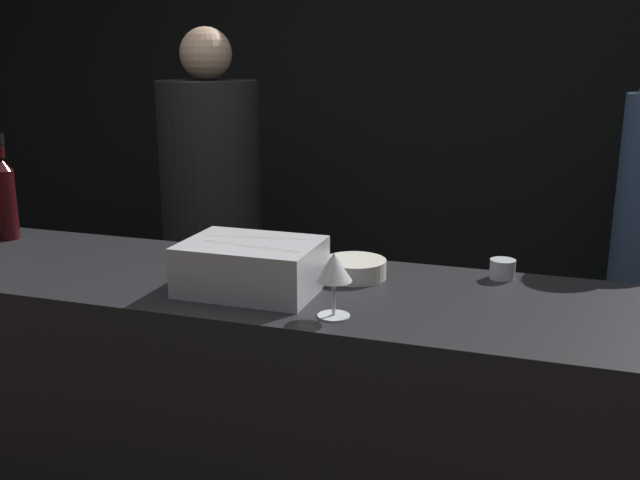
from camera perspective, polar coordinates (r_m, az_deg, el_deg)
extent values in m
cube|color=black|center=(3.74, 9.77, 11.50)|extent=(6.40, 0.06, 2.80)
cube|color=black|center=(2.08, -0.27, -17.03)|extent=(2.42, 0.59, 1.00)
cube|color=#B7BABF|center=(1.83, -5.51, -2.11)|extent=(0.34, 0.25, 0.13)
cylinder|color=#B2B7AD|center=(1.78, -5.51, -1.54)|extent=(0.28, 0.10, 0.07)
cylinder|color=#B2B7AD|center=(1.86, -5.26, -0.79)|extent=(0.28, 0.11, 0.07)
cylinder|color=silver|center=(1.94, 2.80, -2.29)|extent=(0.17, 0.17, 0.05)
cylinder|color=gray|center=(1.93, 2.81, -1.69)|extent=(0.14, 0.14, 0.01)
cylinder|color=silver|center=(1.66, 1.10, -6.08)|extent=(0.08, 0.08, 0.00)
cylinder|color=silver|center=(1.65, 1.11, -4.66)|extent=(0.01, 0.01, 0.08)
cone|color=silver|center=(1.62, 1.12, -2.15)|extent=(0.08, 0.08, 0.07)
cylinder|color=silver|center=(1.99, 14.39, -2.26)|extent=(0.07, 0.07, 0.05)
sphere|color=#EFB256|center=(1.99, 14.39, -2.19)|extent=(0.03, 0.03, 0.03)
cylinder|color=black|center=(2.54, -23.83, 2.57)|extent=(0.07, 0.07, 0.23)
cone|color=black|center=(2.52, -24.15, 5.55)|extent=(0.07, 0.07, 0.04)
cube|color=black|center=(3.22, -8.25, -7.50)|extent=(0.31, 0.23, 0.78)
cylinder|color=black|center=(3.02, -8.77, 5.72)|extent=(0.42, 0.42, 0.71)
sphere|color=beige|center=(2.98, -9.12, 14.52)|extent=(0.21, 0.21, 0.21)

